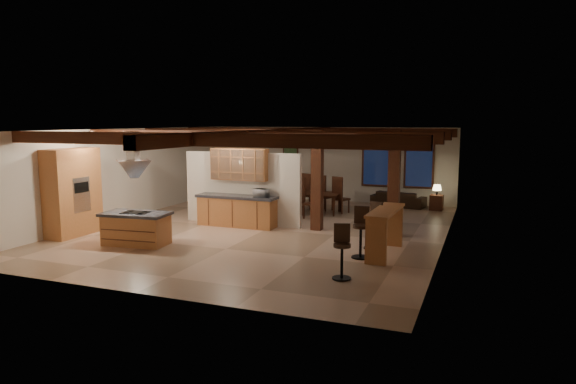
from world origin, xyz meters
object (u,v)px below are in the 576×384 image
Objects in this scene: sofa at (398,199)px; bar_counter at (385,224)px; kitchen_island at (136,228)px; dining_table at (311,203)px.

bar_counter reaches higher than sofa.
kitchen_island is 6.53m from dining_table.
dining_table is 0.95× the size of bar_counter.
kitchen_island is at bearing -168.10° from bar_counter.
sofa is 7.16m from bar_counter.
sofa is (5.31, 8.39, -0.14)m from kitchen_island.
kitchen_island is 0.92× the size of sofa.
bar_counter is at bearing -57.98° from dining_table.
dining_table is at bearing 52.77° from sofa.
dining_table reaches higher than sofa.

